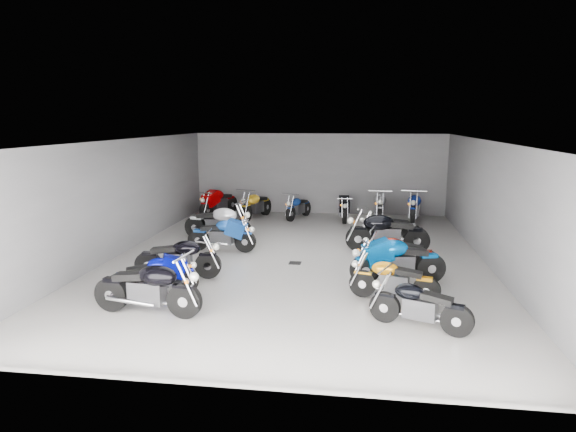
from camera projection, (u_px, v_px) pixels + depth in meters
The scene contains 23 objects.
ground at pixel (297, 258), 14.07m from camera, with size 14.00×14.00×0.00m, color gray.
wall_back at pixel (319, 174), 20.58m from camera, with size 10.00×0.10×3.20m, color slate.
wall_left at pixel (122, 197), 14.46m from camera, with size 0.10×14.00×3.20m, color slate.
wall_right at pixel (492, 205), 13.08m from camera, with size 0.10×14.00×3.20m, color slate.
ceiling at pixel (298, 140), 13.47m from camera, with size 10.00×14.00×0.04m, color black.
drain_grate at pixel (295, 263), 13.58m from camera, with size 0.32×0.32×0.01m, color black.
motorcycle_left_a at pixel (148, 288), 9.91m from camera, with size 2.25×0.51×0.99m.
motorcycle_left_b at pixel (155, 276), 10.97m from camera, with size 1.78×0.87×0.83m.
motorcycle_left_c at pixel (179, 258), 12.23m from camera, with size 2.09×0.46×0.92m.
motorcycle_left_e at pixel (223, 235), 14.73m from camera, with size 2.02×0.41×0.89m.
motorcycle_left_f at pixel (219, 223), 16.11m from camera, with size 2.28×0.65×1.01m.
motorcycle_right_a at pixel (419, 305), 9.25m from camera, with size 1.81×0.83×0.84m.
motorcycle_right_b at pixel (393, 279), 10.71m from camera, with size 1.88×0.57×0.84m.
motorcycle_right_c at pixel (397, 261), 11.80m from camera, with size 2.22×0.71×0.99m.
motorcycle_right_d at pixel (398, 253), 12.84m from camera, with size 1.91×0.52×0.85m.
motorcycle_right_e at pixel (386, 232), 14.63m from camera, with size 2.38×0.46×1.05m.
motorcycle_right_f at pixel (389, 228), 15.75m from camera, with size 1.94×0.54×0.86m.
motorcycle_back_a at pixel (218, 202), 20.13m from camera, with size 0.98×2.15×0.99m.
motorcycle_back_b at pixel (256, 205), 19.61m from camera, with size 0.81×2.11×0.96m.
motorcycle_back_c at pixel (298, 207), 19.60m from camera, with size 0.77×1.82×0.83m.
motorcycle_back_d at pixel (343, 207), 19.30m from camera, with size 0.46×2.07×0.91m.
motorcycle_back_e at pixel (380, 206), 19.31m from camera, with size 0.44×2.23×0.98m.
motorcycle_back_f at pixel (415, 207), 19.01m from camera, with size 0.58×2.31×1.02m.
Camera 1 is at (1.65, -13.51, 3.75)m, focal length 32.00 mm.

